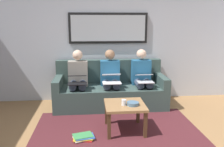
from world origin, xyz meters
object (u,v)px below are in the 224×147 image
(laptop_silver, at_px, (145,78))
(laptop_black, at_px, (77,79))
(laptop_white, at_px, (111,78))
(person_right, at_px, (78,77))
(framed_mirror, at_px, (108,28))
(bowl, at_px, (133,104))
(person_left, at_px, (142,76))
(magazine_stack, at_px, (83,137))
(coffee_table, at_px, (125,108))
(person_middle, at_px, (110,77))
(cup, at_px, (124,102))
(couch, at_px, (110,90))

(laptop_silver, xyz_separation_m, laptop_black, (1.28, -0.00, 0.00))
(laptop_white, bearing_deg, person_right, -19.98)
(framed_mirror, bearing_deg, bowl, 98.00)
(person_left, bearing_deg, magazine_stack, 50.10)
(coffee_table, xyz_separation_m, magazine_stack, (0.64, 0.24, -0.34))
(person_left, relative_size, magazine_stack, 3.32)
(framed_mirror, height_order, magazine_stack, framed_mirror)
(person_middle, height_order, laptop_white, person_middle)
(coffee_table, xyz_separation_m, person_left, (-0.52, -1.15, 0.24))
(magazine_stack, bearing_deg, coffee_table, -159.81)
(cup, distance_m, laptop_white, 0.99)
(cup, relative_size, person_middle, 0.08)
(couch, relative_size, laptop_white, 5.70)
(framed_mirror, distance_m, magazine_stack, 2.44)
(laptop_white, distance_m, laptop_black, 0.64)
(couch, xyz_separation_m, coffee_table, (-0.12, 1.22, 0.06))
(laptop_white, bearing_deg, person_middle, -90.00)
(framed_mirror, distance_m, laptop_white, 1.15)
(laptop_black, bearing_deg, cup, 127.38)
(cup, height_order, laptop_black, laptop_black)
(laptop_white, bearing_deg, couch, -90.00)
(framed_mirror, distance_m, person_left, 1.23)
(bowl, distance_m, laptop_silver, 1.07)
(coffee_table, relative_size, person_left, 0.54)
(framed_mirror, relative_size, bowl, 8.96)
(framed_mirror, bearing_deg, coffee_table, 94.43)
(framed_mirror, relative_size, coffee_table, 2.69)
(laptop_white, xyz_separation_m, person_right, (0.64, -0.23, -0.02))
(coffee_table, bearing_deg, bowl, 147.89)
(framed_mirror, distance_m, person_middle, 1.05)
(person_right, bearing_deg, cup, 121.42)
(person_left, bearing_deg, laptop_white, 19.98)
(coffee_table, bearing_deg, laptop_silver, -119.69)
(person_left, height_order, person_middle, same)
(laptop_silver, bearing_deg, laptop_black, -0.12)
(laptop_silver, height_order, laptop_white, laptop_white)
(coffee_table, relative_size, cup, 6.83)
(laptop_silver, xyz_separation_m, magazine_stack, (1.16, 1.14, -0.60))
(laptop_silver, bearing_deg, framed_mirror, -47.63)
(person_left, relative_size, laptop_silver, 3.31)
(person_middle, bearing_deg, laptop_white, 90.00)
(person_left, xyz_separation_m, laptop_black, (1.28, 0.24, 0.02))
(bowl, height_order, laptop_black, laptop_black)
(bowl, height_order, person_middle, person_middle)
(couch, height_order, person_right, person_right)
(laptop_silver, bearing_deg, person_middle, -20.93)
(coffee_table, bearing_deg, laptop_white, -82.27)
(laptop_black, bearing_deg, laptop_silver, 179.88)
(couch, distance_m, magazine_stack, 1.57)
(person_left, height_order, laptop_silver, person_left)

